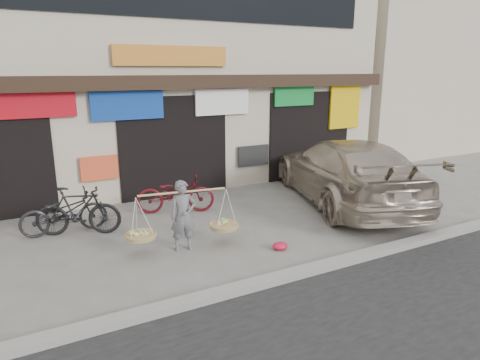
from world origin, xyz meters
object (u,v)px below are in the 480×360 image
bike_1 (78,211)px  suv (345,171)px  bike_0 (64,212)px  street_vendor (183,219)px  bike_2 (176,193)px

bike_1 → suv: suv is taller
bike_0 → bike_1: 0.36m
bike_0 → bike_1: size_ratio=1.01×
bike_0 → street_vendor: bearing=-136.6°
bike_2 → bike_1: bearing=120.4°
suv → bike_1: bearing=10.2°
street_vendor → suv: suv is taller
bike_0 → bike_2: 2.54m
bike_0 → bike_2: bearing=-86.4°
street_vendor → bike_0: size_ratio=1.23×
bike_0 → suv: suv is taller
bike_2 → street_vendor: bearing=-176.2°
bike_2 → suv: size_ratio=0.30×
bike_2 → suv: bearing=-86.7°
street_vendor → bike_1: bearing=142.4°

